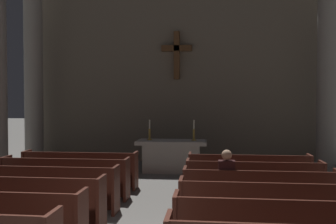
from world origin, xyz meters
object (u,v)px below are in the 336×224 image
object	(u,v)px
altar	(172,155)
lone_worshipper	(226,181)
pew_right_row_5	(254,182)
pew_right_row_6	(249,173)
pew_left_row_6	(80,169)
column_right_fourth	(327,76)
candlestick_left	(150,134)
candlestick_right	(194,134)
pew_left_row_4	(46,188)
pew_left_row_5	(65,178)
column_left_fourth	(34,78)
pew_right_row_4	(260,193)
pew_left_row_3	(21,201)
pew_right_row_3	(268,209)

from	to	relation	value
altar	lone_worshipper	size ratio (longest dim) A/B	1.67
pew_right_row_5	pew_right_row_6	world-z (taller)	same
pew_left_row_6	column_right_fourth	size ratio (longest dim) A/B	0.48
altar	candlestick_left	size ratio (longest dim) A/B	3.43
column_right_fourth	lone_worshipper	xyz separation A→B (m)	(-3.46, -5.35, -2.34)
column_right_fourth	pew_left_row_6	bearing A→B (deg)	-154.98
candlestick_right	pew_left_row_4	bearing A→B (deg)	-122.66
pew_left_row_5	column_left_fourth	bearing A→B (deg)	122.91
pew_left_row_4	pew_left_row_6	world-z (taller)	same
candlestick_left	column_left_fourth	bearing A→B (deg)	167.58
column_left_fourth	pew_right_row_4	bearing A→B (deg)	-37.12
pew_left_row_3	pew_left_row_5	distance (m)	2.06
pew_right_row_6	column_right_fourth	distance (m)	5.05
pew_left_row_5	pew_left_row_6	bearing A→B (deg)	90.00
lone_worshipper	pew_left_row_4	bearing A→B (deg)	-179.41
pew_left_row_3	pew_right_row_5	distance (m)	4.77
pew_left_row_6	candlestick_right	size ratio (longest dim) A/B	4.62
pew_left_row_5	pew_left_row_6	distance (m)	1.03
pew_left_row_3	pew_left_row_4	size ratio (longest dim) A/B	1.00
pew_right_row_3	column_right_fourth	world-z (taller)	column_right_fourth
altar	lone_worshipper	bearing A→B (deg)	-71.13
pew_right_row_4	candlestick_left	world-z (taller)	candlestick_left
pew_left_row_3	pew_right_row_5	world-z (taller)	same
pew_left_row_3	pew_right_row_6	distance (m)	5.30
pew_left_row_6	candlestick_left	world-z (taller)	candlestick_left
pew_right_row_3	pew_right_row_5	distance (m)	2.06
pew_left_row_4	candlestick_left	size ratio (longest dim) A/B	4.62
pew_right_row_3	altar	xyz separation A→B (m)	(-2.15, 5.48, 0.06)
pew_right_row_5	candlestick_left	xyz separation A→B (m)	(-2.85, 3.41, 0.74)
column_right_fourth	candlestick_right	world-z (taller)	column_right_fourth
pew_left_row_3	pew_right_row_6	world-z (taller)	same
column_left_fourth	candlestick_left	world-z (taller)	column_left_fourth
pew_right_row_4	column_left_fourth	size ratio (longest dim) A/B	0.48
column_right_fourth	altar	distance (m)	5.64
pew_left_row_3	lone_worshipper	xyz separation A→B (m)	(3.66, 1.07, 0.22)
pew_right_row_3	candlestick_right	distance (m)	5.71
pew_right_row_6	column_left_fourth	world-z (taller)	column_left_fourth
column_right_fourth	altar	world-z (taller)	column_right_fourth
altar	lone_worshipper	xyz separation A→B (m)	(1.51, -4.41, 0.16)
pew_left_row_3	pew_left_row_6	bearing A→B (deg)	90.00
pew_left_row_4	pew_left_row_6	xyz separation A→B (m)	(0.00, 2.06, 0.00)
candlestick_left	pew_left_row_3	bearing A→B (deg)	-104.82
pew_left_row_3	pew_left_row_5	size ratio (longest dim) A/B	1.00
pew_left_row_3	lone_worshipper	distance (m)	3.82
pew_right_row_6	column_left_fourth	xyz separation A→B (m)	(-7.12, 3.32, 2.56)
pew_left_row_3	pew_right_row_5	size ratio (longest dim) A/B	1.00
pew_left_row_3	pew_right_row_4	size ratio (longest dim) A/B	1.00
pew_left_row_6	pew_right_row_5	size ratio (longest dim) A/B	1.00
candlestick_left	lone_worshipper	size ratio (longest dim) A/B	0.49
pew_left_row_5	pew_right_row_4	size ratio (longest dim) A/B	1.00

